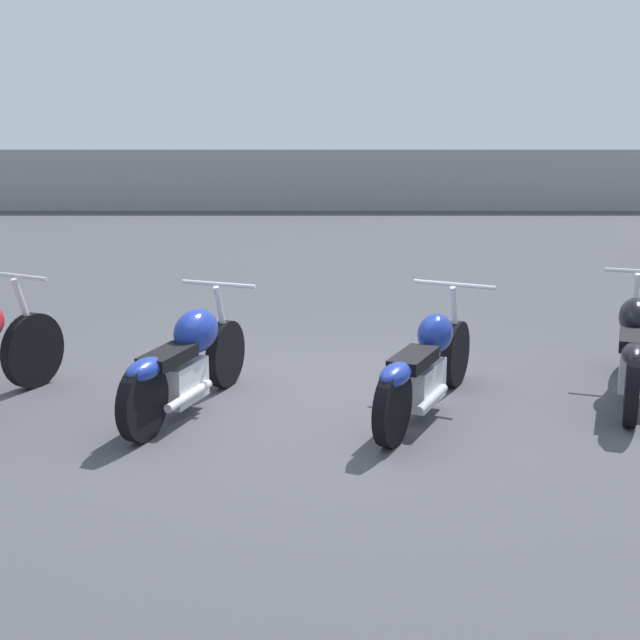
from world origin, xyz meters
TOP-DOWN VIEW (x-y plane):
  - ground_plane at (0.00, 0.00)m, footprint 60.00×60.00m
  - fence_back at (0.00, 13.84)m, footprint 40.00×0.04m
  - motorcycle_slot_1 at (-1.08, -0.33)m, footprint 0.93×1.91m
  - motorcycle_slot_2 at (0.84, -0.40)m, footprint 1.13×2.01m
  - motorcycle_slot_3 at (2.66, 0.05)m, footprint 0.89×2.07m

SIDE VIEW (x-z plane):
  - ground_plane at x=0.00m, z-range 0.00..0.00m
  - motorcycle_slot_2 at x=0.84m, z-range -0.08..0.88m
  - motorcycle_slot_3 at x=2.66m, z-range -0.07..0.92m
  - motorcycle_slot_1 at x=-1.08m, z-range -0.05..0.91m
  - fence_back at x=0.00m, z-range 0.00..1.43m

